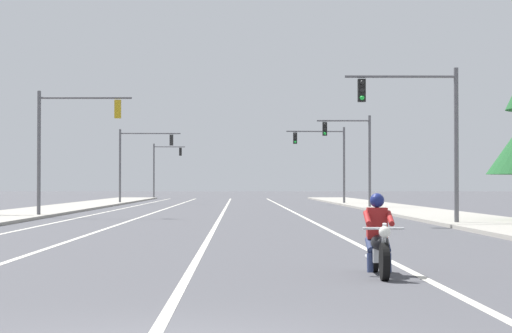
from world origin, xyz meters
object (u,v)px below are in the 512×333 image
at_px(traffic_signal_mid_left, 138,154).
at_px(motorcycle_with_rider, 378,243).
at_px(traffic_signal_near_left, 66,134).
at_px(traffic_signal_near_right, 424,122).
at_px(traffic_signal_far_left, 163,163).
at_px(traffic_signal_far_right, 327,153).
at_px(traffic_signal_mid_right, 355,148).

bearing_deg(traffic_signal_mid_left, motorcycle_with_rider, -79.76).
height_order(traffic_signal_near_left, traffic_signal_mid_left, same).
xyz_separation_m(traffic_signal_near_right, traffic_signal_far_left, (-15.85, 67.76, -0.06)).
relative_size(motorcycle_with_rider, traffic_signal_near_left, 0.35).
distance_m(traffic_signal_near_right, traffic_signal_near_left, 18.25).
relative_size(traffic_signal_mid_left, traffic_signal_far_right, 1.00).
distance_m(traffic_signal_near_right, traffic_signal_far_right, 37.40).
bearing_deg(traffic_signal_far_right, traffic_signal_near_right, -89.72).
distance_m(traffic_signal_mid_left, traffic_signal_far_right, 15.80).
xyz_separation_m(traffic_signal_near_left, traffic_signal_far_right, (15.57, 28.18, 0.01)).
relative_size(traffic_signal_mid_right, traffic_signal_far_right, 1.00).
xyz_separation_m(traffic_signal_near_right, traffic_signal_mid_left, (-15.67, 40.54, 0.04)).
bearing_deg(traffic_signal_far_right, motorcycle_with_rider, -94.64).
xyz_separation_m(traffic_signal_mid_left, traffic_signal_far_left, (-0.18, 27.22, -0.10)).
distance_m(motorcycle_with_rider, traffic_signal_mid_left, 61.22).
relative_size(traffic_signal_far_right, traffic_signal_far_left, 1.00).
distance_m(traffic_signal_mid_right, traffic_signal_far_right, 12.43).
height_order(traffic_signal_near_left, traffic_signal_far_left, same).
bearing_deg(traffic_signal_mid_right, traffic_signal_mid_left, 136.00).
height_order(traffic_signal_near_left, traffic_signal_mid_right, same).
distance_m(traffic_signal_near_right, traffic_signal_far_left, 69.59).
distance_m(traffic_signal_near_left, traffic_signal_mid_right, 22.60).
xyz_separation_m(traffic_signal_mid_right, traffic_signal_mid_left, (-16.11, 15.56, 0.10)).
xyz_separation_m(motorcycle_with_rider, traffic_signal_mid_right, (5.25, 44.59, 3.43)).
height_order(motorcycle_with_rider, traffic_signal_near_left, traffic_signal_near_left).
xyz_separation_m(traffic_signal_far_right, traffic_signal_far_left, (-15.67, 30.36, -0.07)).
bearing_deg(traffic_signal_near_left, traffic_signal_mid_right, 44.24).
distance_m(traffic_signal_mid_right, traffic_signal_far_left, 45.77).
bearing_deg(traffic_signal_near_right, traffic_signal_mid_right, 89.00).
height_order(traffic_signal_mid_right, traffic_signal_far_right, same).
xyz_separation_m(traffic_signal_near_right, traffic_signal_far_right, (-0.18, 37.40, 0.02)).
xyz_separation_m(traffic_signal_near_right, traffic_signal_near_left, (-15.75, 9.22, 0.01)).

